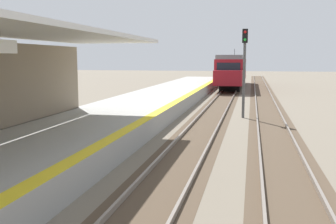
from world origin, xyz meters
TOP-DOWN VIEW (x-y plane):
  - station_platform at (-2.50, 16.00)m, footprint 5.00×80.00m
  - track_pair_nearest_platform at (1.90, 20.00)m, footprint 2.34×120.00m
  - track_pair_middle at (5.30, 20.00)m, footprint 2.34×120.00m
  - approaching_train at (1.90, 48.50)m, footprint 2.93×19.60m
  - rail_signal_post at (3.76, 23.83)m, footprint 0.32×0.34m

SIDE VIEW (x-z plane):
  - track_pair_nearest_platform at x=1.90m, z-range -0.03..0.13m
  - track_pair_middle at x=5.30m, z-range -0.03..0.13m
  - station_platform at x=-2.50m, z-range 0.00..0.90m
  - approaching_train at x=1.90m, z-range -0.20..4.56m
  - rail_signal_post at x=3.76m, z-range 0.59..5.79m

